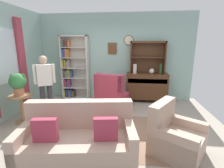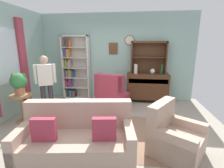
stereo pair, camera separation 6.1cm
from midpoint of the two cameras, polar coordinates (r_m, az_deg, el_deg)
ground_plane at (r=3.97m, az=-1.41°, el=-14.24°), size 5.40×4.60×0.02m
wall_back at (r=5.64m, az=1.87°, el=9.16°), size 5.00×0.09×2.80m
area_rug at (r=3.68m, az=1.06°, el=-16.41°), size 2.83×1.79×0.01m
bookshelf at (r=5.81m, az=-12.48°, el=5.05°), size 0.90×0.30×2.10m
sideboard at (r=5.51m, az=12.26°, el=-0.69°), size 1.30×0.45×0.92m
sideboard_hutch at (r=5.46m, az=12.73°, el=10.33°), size 1.10×0.26×1.00m
vase_tall at (r=5.30m, az=8.42°, el=5.09°), size 0.11×0.11×0.30m
vase_round at (r=5.36m, az=13.97°, el=4.23°), size 0.15×0.15×0.17m
bottle_wine at (r=5.36m, az=16.81°, el=4.82°), size 0.07×0.07×0.31m
couch_floral at (r=2.93m, az=-11.14°, el=-18.21°), size 1.90×1.10×0.90m
armchair_floral at (r=3.17m, az=20.92°, el=-16.81°), size 1.06×1.05×0.88m
wingback_chair at (r=4.76m, az=0.31°, el=-4.25°), size 0.95×0.97×1.05m
plant_stand at (r=4.52m, az=-27.85°, el=-6.43°), size 0.52×0.52×0.68m
potted_plant_large at (r=4.41m, az=-28.90°, el=0.57°), size 0.37×0.37×0.51m
person_reading at (r=4.55m, az=-21.30°, el=0.81°), size 0.49×0.34×1.56m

